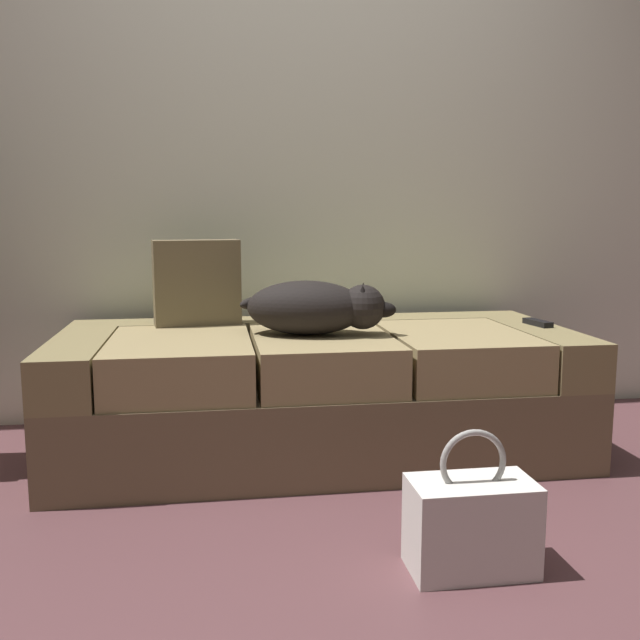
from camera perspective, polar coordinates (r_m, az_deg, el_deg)
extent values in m
plane|color=brown|center=(1.94, 4.38, -19.62)|extent=(10.00, 10.00, 0.00)
cube|color=silver|center=(3.28, -1.78, 17.01)|extent=(6.40, 0.10, 2.80)
cube|color=brown|center=(2.77, -0.16, -7.51)|extent=(1.95, 0.88, 0.30)
cube|color=olive|center=(2.73, -18.63, -3.11)|extent=(0.20, 0.88, 0.17)
cube|color=olive|center=(2.97, 16.73, -2.09)|extent=(0.20, 0.88, 0.17)
cube|color=olive|center=(3.04, -1.11, -1.48)|extent=(1.55, 0.20, 0.17)
cube|color=#948055|center=(2.59, -11.18, -3.42)|extent=(0.50, 0.66, 0.17)
cube|color=#948055|center=(2.62, 0.17, -3.12)|extent=(0.50, 0.66, 0.17)
cube|color=#948055|center=(2.74, 10.86, -2.74)|extent=(0.50, 0.66, 0.17)
ellipsoid|color=black|center=(2.61, -1.12, 0.99)|extent=(0.48, 0.34, 0.20)
sphere|color=black|center=(2.60, 3.47, 1.05)|extent=(0.16, 0.16, 0.16)
ellipsoid|color=black|center=(2.60, 5.10, 0.83)|extent=(0.11, 0.08, 0.06)
cone|color=black|center=(2.63, 3.50, 2.51)|extent=(0.04, 0.04, 0.05)
cone|color=black|center=(2.54, 3.46, 2.30)|extent=(0.04, 0.04, 0.05)
ellipsoid|color=black|center=(2.68, -5.22, 1.38)|extent=(0.15, 0.16, 0.05)
cube|color=black|center=(2.97, 17.12, -0.21)|extent=(0.07, 0.15, 0.02)
cube|color=brown|center=(2.88, -9.89, 2.99)|extent=(0.35, 0.17, 0.34)
cube|color=silver|center=(1.94, 12.07, -15.90)|extent=(0.32, 0.18, 0.24)
torus|color=#9E9B94|center=(1.88, 12.23, -11.16)|extent=(0.18, 0.02, 0.18)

